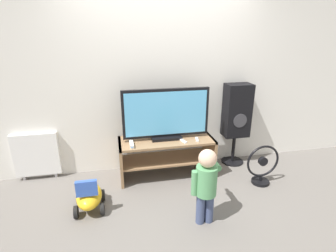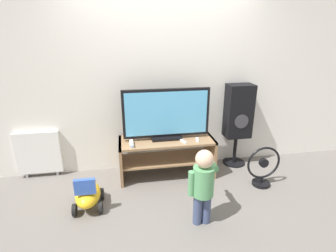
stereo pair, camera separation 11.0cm
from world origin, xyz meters
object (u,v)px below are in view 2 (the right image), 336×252
(remote_primary, at_px, (197,140))
(ride_on_toy, at_px, (88,195))
(child, at_px, (203,181))
(floor_fan, at_px, (263,168))
(speaker_tower, at_px, (238,113))
(radiator, at_px, (39,153))
(game_console, at_px, (131,144))
(remote_secondary, at_px, (184,141))
(television, at_px, (166,115))

(remote_primary, xyz_separation_m, ride_on_toy, (-1.40, -0.46, -0.38))
(child, height_order, floor_fan, child)
(speaker_tower, xyz_separation_m, radiator, (-2.80, 0.10, -0.44))
(remote_primary, relative_size, floor_fan, 0.25)
(game_console, bearing_deg, ride_on_toy, -139.48)
(game_console, distance_m, radiator, 1.32)
(remote_primary, bearing_deg, game_console, -179.55)
(child, distance_m, ride_on_toy, 1.33)
(remote_primary, height_order, remote_secondary, same)
(floor_fan, distance_m, ride_on_toy, 2.19)
(floor_fan, bearing_deg, radiator, 165.70)
(television, xyz_separation_m, ride_on_toy, (-1.00, -0.60, -0.71))
(floor_fan, relative_size, radiator, 0.83)
(remote_primary, xyz_separation_m, child, (-0.20, -0.92, -0.05))
(remote_secondary, relative_size, child, 0.16)
(child, height_order, ride_on_toy, child)
(game_console, bearing_deg, television, 17.03)
(television, xyz_separation_m, game_console, (-0.48, -0.15, -0.32))
(speaker_tower, distance_m, radiator, 2.83)
(remote_secondary, xyz_separation_m, radiator, (-1.92, 0.39, -0.19))
(child, bearing_deg, radiator, 146.05)
(remote_primary, xyz_separation_m, floor_fan, (0.79, -0.36, -0.30))
(radiator, bearing_deg, floor_fan, -14.30)
(speaker_tower, bearing_deg, television, -172.91)
(child, relative_size, radiator, 1.28)
(ride_on_toy, bearing_deg, remote_primary, 18.12)
(game_console, relative_size, remote_secondary, 1.41)
(floor_fan, bearing_deg, remote_secondary, 160.52)
(remote_secondary, bearing_deg, game_console, 179.04)
(radiator, bearing_deg, child, -33.95)
(remote_primary, distance_m, radiator, 2.16)
(television, height_order, floor_fan, television)
(remote_primary, distance_m, floor_fan, 0.92)
(television, relative_size, ride_on_toy, 2.43)
(floor_fan, distance_m, radiator, 3.00)
(television, relative_size, floor_fan, 2.10)
(remote_secondary, distance_m, radiator, 1.97)
(game_console, relative_size, floor_fan, 0.35)
(speaker_tower, height_order, radiator, speaker_tower)
(game_console, distance_m, remote_secondary, 0.68)
(game_console, xyz_separation_m, floor_fan, (1.66, -0.36, -0.31))
(child, bearing_deg, television, 100.54)
(game_console, height_order, speaker_tower, speaker_tower)
(television, distance_m, remote_primary, 0.53)
(television, xyz_separation_m, child, (0.20, -1.06, -0.38))
(radiator, bearing_deg, speaker_tower, -2.11)
(speaker_tower, bearing_deg, floor_fan, -80.57)
(floor_fan, xyz_separation_m, radiator, (-2.90, 0.74, 0.11))
(television, height_order, ride_on_toy, television)
(remote_secondary, bearing_deg, floor_fan, -19.48)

